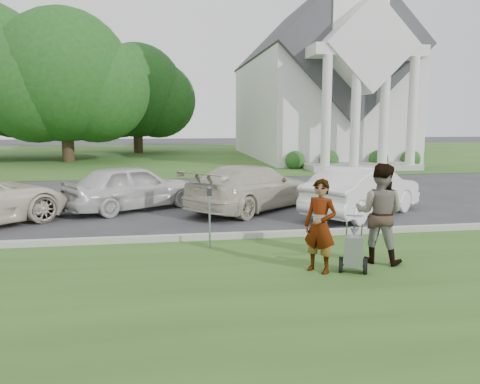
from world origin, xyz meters
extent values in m
plane|color=#333335|center=(0.00, 0.00, 0.00)|extent=(120.00, 120.00, 0.00)
cube|color=#2E521C|center=(0.00, -3.00, 0.01)|extent=(80.00, 7.00, 0.01)
cube|color=#2E521C|center=(0.00, 27.00, 0.01)|extent=(80.00, 30.00, 0.01)
cube|color=#9E9E93|center=(0.00, 0.55, 0.07)|extent=(80.00, 0.18, 0.15)
cube|color=white|center=(9.00, 24.00, 3.50)|extent=(9.00, 16.00, 7.00)
cube|color=#38383D|center=(9.00, 24.00, 7.00)|extent=(9.19, 17.00, 9.19)
cube|color=#9E9E93|center=(9.00, 14.80, 0.15)|extent=(6.20, 2.60, 0.30)
cylinder|color=white|center=(6.60, 13.80, 3.00)|extent=(0.50, 0.50, 6.00)
cylinder|color=white|center=(8.20, 13.80, 3.00)|extent=(0.50, 0.50, 6.00)
cylinder|color=white|center=(9.80, 13.80, 3.00)|extent=(0.50, 0.50, 6.00)
cylinder|color=white|center=(11.40, 13.80, 3.00)|extent=(0.50, 0.50, 6.00)
cube|color=white|center=(9.00, 14.60, 6.30)|extent=(6.20, 2.00, 0.60)
cube|color=white|center=(9.00, 14.60, 6.60)|extent=(5.09, 2.20, 5.09)
sphere|color=#1E4C19|center=(5.50, 15.70, 0.45)|extent=(1.10, 1.10, 1.10)
sphere|color=#1E4C19|center=(7.50, 15.70, 0.45)|extent=(1.10, 1.10, 1.10)
sphere|color=#1E4C19|center=(10.50, 15.70, 0.45)|extent=(1.10, 1.10, 1.10)
sphere|color=#1E4C19|center=(12.50, 15.70, 0.45)|extent=(1.10, 1.10, 1.10)
cylinder|color=#332316|center=(-8.00, 22.00, 1.60)|extent=(0.76, 0.76, 3.20)
sphere|color=#1F4515|center=(-8.00, 22.00, 5.51)|extent=(8.40, 8.40, 8.40)
sphere|color=#1F4515|center=(-6.11, 22.30, 4.67)|extent=(6.89, 6.89, 6.89)
sphere|color=#1F4515|center=(-9.68, 21.70, 4.88)|extent=(7.22, 7.22, 7.22)
sphere|color=#1F4515|center=(-11.93, 25.30, 5.21)|extent=(7.54, 7.54, 7.54)
cylinder|color=#332316|center=(-4.00, 30.00, 1.50)|extent=(0.76, 0.76, 3.00)
sphere|color=#1F4515|center=(-4.00, 30.00, 5.09)|extent=(7.60, 7.60, 7.60)
sphere|color=#1F4515|center=(-2.29, 30.30, 4.33)|extent=(6.23, 6.23, 6.23)
sphere|color=#1F4515|center=(-5.52, 29.70, 4.52)|extent=(6.54, 6.54, 6.54)
cylinder|color=black|center=(1.43, -2.10, 0.14)|extent=(0.17, 0.29, 0.29)
cylinder|color=black|center=(1.82, -2.26, 0.14)|extent=(0.17, 0.29, 0.29)
cylinder|color=#2D2D33|center=(1.63, -2.18, 0.14)|extent=(0.46, 0.22, 0.03)
cube|color=gray|center=(1.63, -2.18, 0.41)|extent=(0.39, 0.36, 0.53)
cone|color=gray|center=(1.63, -2.18, 0.76)|extent=(0.21, 0.21, 0.15)
cylinder|color=#2D2D33|center=(1.63, -2.18, 0.84)|extent=(0.04, 0.04, 0.06)
cylinder|color=gray|center=(1.68, -1.70, 0.65)|extent=(0.30, 0.67, 0.51)
cylinder|color=gray|center=(1.93, -1.81, 0.65)|extent=(0.30, 0.67, 0.51)
cylinder|color=gray|center=(1.94, -1.43, 0.89)|extent=(0.30, 0.14, 0.03)
imported|color=#999999|center=(1.05, -2.03, 0.84)|extent=(0.72, 0.72, 1.68)
imported|color=#999999|center=(2.35, -1.63, 0.95)|extent=(1.17, 1.12, 1.91)
cylinder|color=gray|center=(-0.76, -0.17, 0.58)|extent=(0.04, 0.04, 1.15)
cube|color=#2D2D33|center=(-0.76, -0.17, 1.23)|extent=(0.10, 0.07, 0.17)
cylinder|color=gray|center=(-0.76, -0.17, 1.32)|extent=(0.09, 0.09, 0.03)
imported|color=silver|center=(-2.70, 4.62, 0.70)|extent=(4.35, 3.57, 1.40)
imported|color=beige|center=(0.92, 4.04, 0.69)|extent=(4.82, 4.64, 1.38)
imported|color=white|center=(3.92, 2.73, 0.70)|extent=(4.32, 3.75, 1.41)
camera|label=1|loc=(-1.61, -9.84, 2.72)|focal=35.00mm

